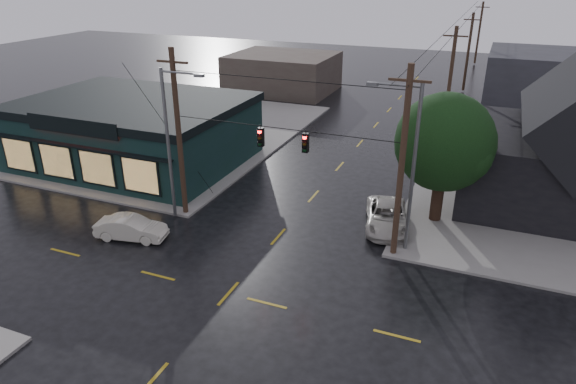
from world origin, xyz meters
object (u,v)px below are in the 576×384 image
at_px(corner_tree, 444,143).
at_px(utility_pole_nw, 186,214).
at_px(suv_silver, 387,217).
at_px(sedan_cream, 131,228).
at_px(utility_pole_ne, 393,255).

xyz_separation_m(corner_tree, utility_pole_nw, (-14.51, -4.90, -5.00)).
bearing_deg(suv_silver, sedan_cream, -166.33).
bearing_deg(suv_silver, corner_tree, 23.64).
bearing_deg(sedan_cream, corner_tree, -72.61).
height_order(utility_pole_ne, sedan_cream, utility_pole_ne).
bearing_deg(corner_tree, sedan_cream, -150.76).
relative_size(utility_pole_nw, utility_pole_ne, 1.00).
height_order(corner_tree, sedan_cream, corner_tree).
distance_m(corner_tree, utility_pole_nw, 16.11).
height_order(corner_tree, suv_silver, corner_tree).
bearing_deg(sedan_cream, suv_silver, -74.39).
bearing_deg(utility_pole_ne, utility_pole_nw, 180.00).
relative_size(corner_tree, sedan_cream, 1.92).
xyz_separation_m(utility_pole_nw, suv_silver, (11.96, 2.94, 0.70)).
relative_size(corner_tree, utility_pole_ne, 0.76).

